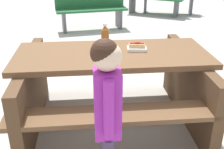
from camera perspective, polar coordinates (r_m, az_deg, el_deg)
The scene contains 6 objects.
ground_plane at distance 2.94m, azimuth 0.00°, elevation -9.34°, with size 30.00×30.00×0.00m, color #B7B2A8.
picnic_table at distance 2.71m, azimuth 0.00°, elevation -1.54°, with size 1.85×1.47×0.75m.
soda_bottle at distance 2.55m, azimuth -1.42°, elevation 7.19°, with size 0.07×0.07×0.28m.
hotdog_tray at distance 2.65m, azimuth 5.11°, elevation 5.57°, with size 0.20×0.14×0.08m.
child_in_coat at distance 1.74m, azimuth -1.02°, elevation -6.08°, with size 0.19×0.29×1.18m.
park_bench_near at distance 6.13m, azimuth -4.31°, elevation 13.40°, with size 1.54×0.58×0.85m.
Camera 1 is at (-0.32, -2.41, 1.65)m, focal length 44.67 mm.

